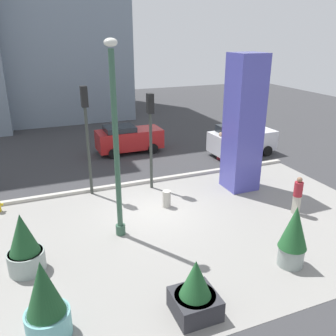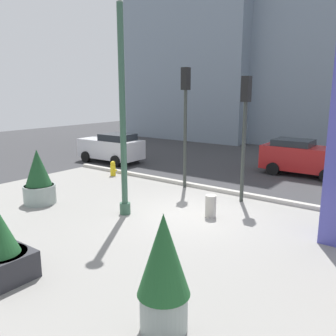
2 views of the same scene
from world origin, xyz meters
name	(u,v)px [view 1 (image 1 of 2)]	position (x,y,z in m)	size (l,w,h in m)	color
ground_plane	(127,179)	(0.00, 4.00, 0.00)	(60.00, 60.00, 0.00)	#38383A
plaza_pavement	(171,235)	(0.00, -2.00, 0.00)	(18.00, 10.00, 0.02)	gray
curb_strip	(132,184)	(0.00, 3.12, 0.08)	(18.00, 0.24, 0.16)	#B7B2A8
lamp_post	(116,148)	(-1.74, -1.23, 3.44)	(0.44, 0.44, 7.04)	#335642
art_pillar_blue	(243,124)	(4.84, 0.90, 3.19)	(1.42, 1.42, 6.37)	#4C4CAD
potted_plant_curbside	(46,303)	(-4.67, -5.30, 1.01)	(1.13, 1.13, 2.21)	#6BB2B2
potted_plant_mid_plaza	(294,236)	(2.94, -5.18, 1.11)	(0.92, 0.92, 2.14)	gray
potted_plant_near_left	(195,292)	(-0.94, -5.99, 0.71)	(1.19, 1.19, 1.70)	#2D2D33
potted_plant_by_pillar	(24,246)	(-5.09, -2.27, 0.92)	(1.16, 1.16, 2.04)	gray
concrete_bollard	(167,199)	(0.73, 0.25, 0.38)	(0.36, 0.36, 0.75)	#B2ADA3
traffic_light_corner	(86,124)	(-2.06, 2.84, 3.38)	(0.28, 0.42, 5.05)	#333833
traffic_light_far_side	(151,126)	(0.80, 2.44, 3.12)	(0.28, 0.42, 4.62)	#333833
car_curb_east	(129,138)	(1.35, 8.30, 0.90)	(4.10, 1.99, 1.75)	red
car_curb_west	(241,140)	(7.70, 5.22, 0.95)	(4.15, 2.12, 1.90)	silver
pedestrian_by_curb	(220,145)	(5.99, 4.86, 0.94)	(0.45, 0.45, 1.69)	maroon
pedestrian_crossing	(298,194)	(5.53, -2.40, 0.93)	(0.41, 0.41, 1.68)	#B2AD9E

